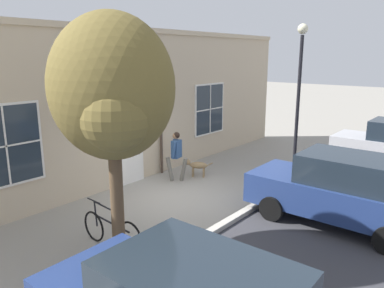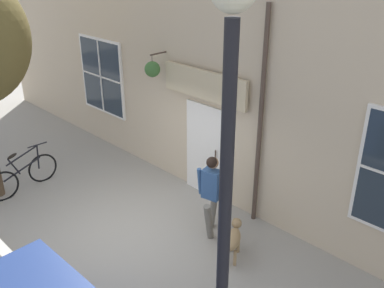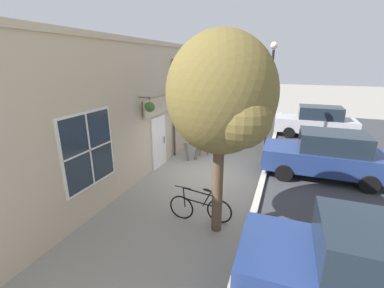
{
  "view_description": "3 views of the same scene",
  "coord_description": "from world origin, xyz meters",
  "px_view_note": "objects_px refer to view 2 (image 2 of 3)",
  "views": [
    {
      "loc": [
        6.73,
        -7.51,
        4.05
      ],
      "look_at": [
        0.15,
        0.42,
        1.59
      ],
      "focal_mm": 35.0,
      "sensor_mm": 36.0,
      "label": 1
    },
    {
      "loc": [
        3.98,
        5.8,
        5.08
      ],
      "look_at": [
        -1.37,
        0.47,
        1.59
      ],
      "focal_mm": 40.0,
      "sensor_mm": 36.0,
      "label": 2
    },
    {
      "loc": [
        2.63,
        -8.67,
        4.16
      ],
      "look_at": [
        -0.84,
        0.39,
        1.03
      ],
      "focal_mm": 24.0,
      "sensor_mm": 36.0,
      "label": 3
    }
  ],
  "objects_px": {
    "pedestrian_walking": "(212,189)",
    "dog_on_leash": "(234,237)",
    "leaning_bicycle": "(24,175)",
    "street_lamp": "(226,196)"
  },
  "relations": [
    {
      "from": "dog_on_leash",
      "to": "leaning_bicycle",
      "type": "bearing_deg",
      "value": -72.07
    },
    {
      "from": "pedestrian_walking",
      "to": "street_lamp",
      "type": "distance_m",
      "value": 4.53
    },
    {
      "from": "dog_on_leash",
      "to": "leaning_bicycle",
      "type": "xyz_separation_m",
      "value": [
        1.58,
        -4.87,
        -0.02
      ]
    },
    {
      "from": "pedestrian_walking",
      "to": "dog_on_leash",
      "type": "relative_size",
      "value": 1.81
    },
    {
      "from": "leaning_bicycle",
      "to": "street_lamp",
      "type": "distance_m",
      "value": 7.47
    },
    {
      "from": "dog_on_leash",
      "to": "street_lamp",
      "type": "bearing_deg",
      "value": 36.65
    },
    {
      "from": "leaning_bicycle",
      "to": "street_lamp",
      "type": "xyz_separation_m",
      "value": [
        1.04,
        6.82,
        2.87
      ]
    },
    {
      "from": "pedestrian_walking",
      "to": "street_lamp",
      "type": "relative_size",
      "value": 0.33
    },
    {
      "from": "pedestrian_walking",
      "to": "leaning_bicycle",
      "type": "height_order",
      "value": "pedestrian_walking"
    },
    {
      "from": "pedestrian_walking",
      "to": "leaning_bicycle",
      "type": "bearing_deg",
      "value": -66.24
    }
  ]
}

